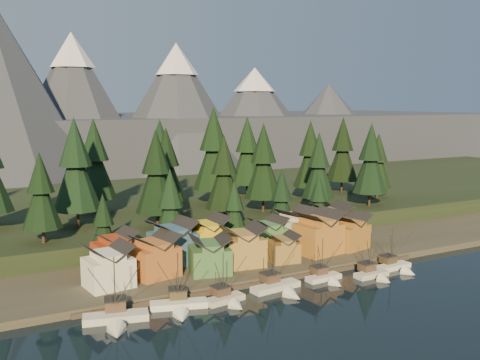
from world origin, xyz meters
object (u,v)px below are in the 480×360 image
boat_1 (179,299)px  house_front_1 (154,254)px  boat_5 (374,268)px  boat_4 (326,272)px  boat_2 (227,292)px  boat_3 (280,281)px  boat_6 (397,261)px  boat_0 (116,311)px  house_front_0 (108,265)px  house_back_1 (173,241)px  house_back_0 (115,250)px

boat_1 → house_front_1: (0.76, 16.46, 4.21)m
boat_5 → house_front_1: size_ratio=1.03×
boat_4 → boat_5: boat_5 is taller
boat_2 → boat_3: (12.26, 1.05, -0.09)m
boat_2 → house_front_1: size_ratio=1.02×
boat_6 → boat_1: bearing=175.4°
boat_0 → boat_5: (56.31, -1.71, -0.15)m
boat_0 → house_front_1: boat_0 is taller
boat_5 → boat_6: bearing=10.7°
boat_6 → house_front_0: house_front_0 is taller
house_back_1 → house_back_0: bearing=168.4°
house_front_0 → house_front_1: 10.51m
house_back_1 → house_front_0: bearing=-162.1°
house_front_1 → boat_6: bearing=-31.4°
boat_3 → house_front_0: (-31.08, 14.37, 3.97)m
boat_2 → house_back_1: size_ratio=1.03×
boat_5 → boat_3: bearing=171.5°
house_front_0 → house_back_0: house_back_0 is taller
boat_1 → house_back_1: size_ratio=1.14×
boat_0 → house_front_0: 15.69m
house_back_1 → boat_0: bearing=-138.3°
boat_3 → house_front_1: bearing=135.0°
boat_5 → house_front_0: bearing=160.2°
boat_5 → house_back_1: size_ratio=1.04×
boat_5 → house_back_1: 45.17m
boat_4 → boat_6: 18.86m
boat_1 → house_front_1: bearing=103.1°
house_front_0 → house_front_1: size_ratio=0.93×
boat_2 → boat_4: size_ratio=1.05×
boat_3 → house_front_1: (-20.81, 16.59, 4.21)m
boat_4 → boat_5: (10.57, -3.10, 0.20)m
boat_4 → house_front_1: 36.87m
house_front_1 → boat_4: bearing=-38.9°
boat_4 → boat_1: bearing=177.6°
house_front_1 → boat_1: bearing=-105.9°
boat_3 → house_front_0: 34.47m
boat_2 → boat_4: (24.45, 1.76, -0.17)m
boat_0 → house_back_1: house_back_1 is taller
boat_5 → house_front_0: 56.52m
boat_4 → boat_5: size_ratio=0.95×
boat_1 → house_back_0: bearing=119.9°
house_front_1 → boat_2: bearing=-77.4°
house_back_0 → house_front_0: bearing=-121.2°
house_front_0 → boat_1: bearing=-64.8°
boat_4 → boat_6: bearing=-6.9°
boat_0 → house_front_1: bearing=66.4°
boat_1 → house_front_1: 17.00m
boat_6 → boat_2: bearing=176.8°
boat_0 → house_back_1: 30.74m
house_back_1 → house_front_1: bearing=-144.7°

